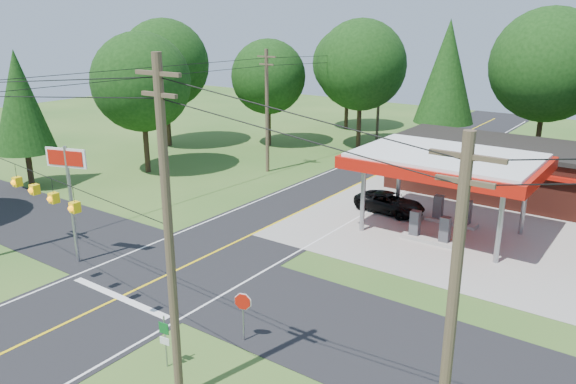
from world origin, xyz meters
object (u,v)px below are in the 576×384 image
Objects in this scene: suv_car at (390,203)px; gas_canopy at (446,164)px; octagonal_stop_sign at (243,306)px; big_stop_sign at (68,179)px.

gas_canopy is at bearing -103.80° from suv_car.
suv_car is 2.21× the size of octagonal_stop_sign.
octagonal_stop_sign is (2.10, -17.51, 0.92)m from suv_car.
suv_car is at bearing 96.83° from octagonal_stop_sign.
octagonal_stop_sign is at bearing -97.12° from gas_canopy.
big_stop_sign reaches higher than gas_canopy.
big_stop_sign is (-9.90, -16.82, 3.95)m from suv_car.
big_stop_sign is 12.40m from octagonal_stop_sign.
suv_car is at bearing 159.89° from gas_canopy.
gas_canopy is at bearing 47.57° from big_stop_sign.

